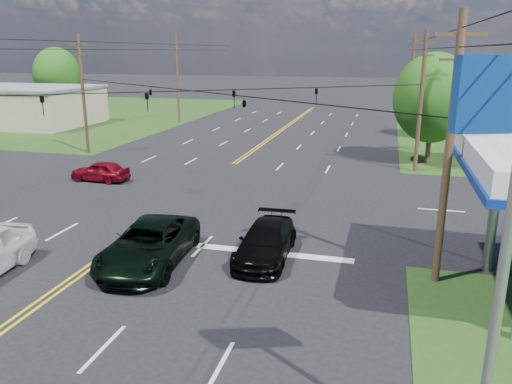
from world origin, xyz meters
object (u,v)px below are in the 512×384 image
(pole_left_far, at_px, (177,78))
(pole_nw, at_px, (83,93))
(retail_nw, at_px, (20,107))
(suv_black, at_px, (266,242))
(tree_right_b, at_px, (450,94))
(tree_far_l, at_px, (57,74))
(tree_right_a, at_px, (433,98))
(pole_ne, at_px, (421,101))
(pole_right_far, at_px, (411,81))
(pickup_dkgreen, at_px, (149,244))
(pole_se, at_px, (449,150))

(pole_left_far, bearing_deg, pole_nw, -90.00)
(retail_nw, bearing_deg, suv_black, -39.92)
(tree_right_b, height_order, tree_far_l, tree_far_l)
(tree_right_a, bearing_deg, tree_right_b, 78.23)
(pole_nw, height_order, tree_far_l, pole_nw)
(retail_nw, xyz_separation_m, tree_far_l, (-2.00, 10.00, 3.19))
(pole_ne, height_order, pole_right_far, pole_right_far)
(pole_right_far, distance_m, pickup_dkgreen, 40.01)
(pole_right_far, distance_m, tree_far_l, 45.18)
(pole_nw, distance_m, tree_right_a, 27.17)
(retail_nw, distance_m, pole_ne, 45.02)
(retail_nw, bearing_deg, pole_right_far, 7.94)
(pole_left_far, height_order, tree_right_b, pole_left_far)
(pole_ne, xyz_separation_m, tree_far_l, (-45.00, 23.00, 0.28))
(tree_far_l, bearing_deg, pole_left_far, -11.89)
(tree_right_a, bearing_deg, pole_left_far, 149.35)
(retail_nw, xyz_separation_m, pickup_dkgreen, (32.13, -32.26, -1.17))
(tree_right_b, relative_size, suv_black, 1.45)
(pole_right_far, distance_m, tree_right_a, 16.03)
(pole_left_far, bearing_deg, tree_right_a, -30.65)
(retail_nw, height_order, pole_ne, pole_ne)
(pole_nw, height_order, tree_right_a, pole_nw)
(tree_right_b, distance_m, suv_black, 34.20)
(retail_nw, relative_size, pickup_dkgreen, 2.69)
(retail_nw, bearing_deg, pole_se, -35.79)
(pole_ne, height_order, tree_right_a, pole_ne)
(pole_right_far, height_order, tree_far_l, pole_right_far)
(pole_se, relative_size, tree_right_a, 1.16)
(tree_right_a, height_order, suv_black, tree_right_a)
(pickup_dkgreen, bearing_deg, pole_right_far, 69.31)
(pole_se, bearing_deg, retail_nw, 144.21)
(retail_nw, relative_size, suv_black, 3.27)
(tree_right_a, bearing_deg, tree_far_l, 156.50)
(tree_right_b, relative_size, pickup_dkgreen, 1.19)
(pole_left_far, height_order, tree_right_a, pole_left_far)
(pole_se, xyz_separation_m, tree_right_a, (1.00, 21.00, -0.05))
(pole_left_far, distance_m, pole_right_far, 26.00)
(tree_right_b, bearing_deg, suv_black, -107.18)
(pole_ne, relative_size, pickup_dkgreen, 1.60)
(pole_se, xyz_separation_m, tree_far_l, (-45.00, 41.00, 0.28))
(pole_left_far, bearing_deg, tree_far_l, 168.11)
(pole_se, bearing_deg, pickup_dkgreen, -173.41)
(pole_se, relative_size, pole_ne, 1.00)
(pole_ne, bearing_deg, tree_right_a, 71.57)
(pole_se, xyz_separation_m, pole_right_far, (0.00, 37.00, 0.25))
(tree_right_a, distance_m, suv_black, 22.24)
(tree_right_b, xyz_separation_m, tree_far_l, (-48.50, 8.00, 0.98))
(pole_ne, relative_size, pole_right_far, 0.95)
(retail_nw, relative_size, pole_nw, 1.68)
(pole_left_far, distance_m, tree_right_b, 29.79)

